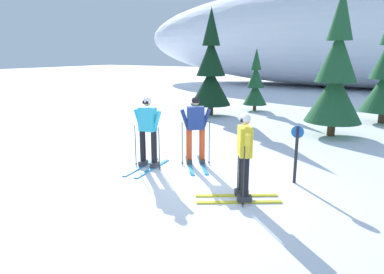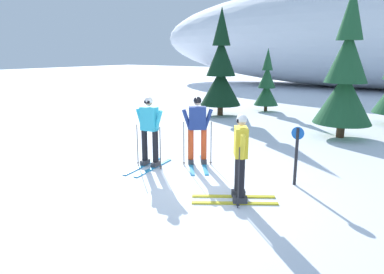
{
  "view_description": "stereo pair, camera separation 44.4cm",
  "coord_description": "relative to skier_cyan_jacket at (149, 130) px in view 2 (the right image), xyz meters",
  "views": [
    {
      "loc": [
        3.64,
        -6.44,
        2.9
      ],
      "look_at": [
        -0.6,
        0.61,
        0.95
      ],
      "focal_mm": 33.29,
      "sensor_mm": 36.0,
      "label": 1
    },
    {
      "loc": [
        4.01,
        -6.2,
        2.9
      ],
      "look_at": [
        -0.6,
        0.61,
        0.95
      ],
      "focal_mm": 33.29,
      "sensor_mm": 36.0,
      "label": 2
    }
  ],
  "objects": [
    {
      "name": "ground_plane",
      "position": [
        1.88,
        -0.55,
        -0.97
      ],
      "size": [
        120.0,
        120.0,
        0.0
      ],
      "primitive_type": "plane",
      "color": "white"
    },
    {
      "name": "skier_cyan_jacket",
      "position": [
        0.0,
        0.0,
        0.0
      ],
      "size": [
        0.8,
        1.65,
        1.82
      ],
      "color": "#2893CC",
      "rests_on": "ground"
    },
    {
      "name": "skier_navy_jacket",
      "position": [
        0.92,
        0.84,
        -0.01
      ],
      "size": [
        1.34,
        1.57,
        1.81
      ],
      "color": "#2893CC",
      "rests_on": "ground"
    },
    {
      "name": "skier_yellow_jacket",
      "position": [
        2.92,
        -0.69,
        -0.04
      ],
      "size": [
        1.68,
        1.29,
        1.76
      ],
      "color": "gold",
      "rests_on": "ground"
    },
    {
      "name": "pine_tree_far_left",
      "position": [
        -2.4,
        7.89,
        1.09
      ],
      "size": [
        1.9,
        1.9,
        4.92
      ],
      "color": "#47301E",
      "rests_on": "ground"
    },
    {
      "name": "pine_tree_center_left",
      "position": [
        -1.07,
        10.23,
        0.35
      ],
      "size": [
        1.21,
        1.21,
        3.14
      ],
      "color": "#47301E",
      "rests_on": "ground"
    },
    {
      "name": "pine_tree_center_right",
      "position": [
        3.37,
        6.27,
        1.15
      ],
      "size": [
        1.95,
        1.95,
        5.06
      ],
      "color": "#47301E",
      "rests_on": "ground"
    },
    {
      "name": "snow_ridge_background",
      "position": [
        1.61,
        26.58,
        3.43
      ],
      "size": [
        41.0,
        15.34,
        8.79
      ],
      "primitive_type": "ellipsoid",
      "color": "white",
      "rests_on": "ground"
    },
    {
      "name": "trail_marker_post",
      "position": [
        3.56,
        0.81,
        -0.21
      ],
      "size": [
        0.28,
        0.07,
        1.33
      ],
      "color": "black",
      "rests_on": "ground"
    }
  ]
}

